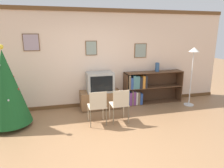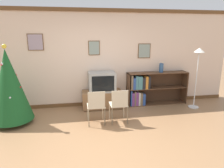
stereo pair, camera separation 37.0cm
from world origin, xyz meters
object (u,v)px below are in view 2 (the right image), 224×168
at_px(standing_lamp, 198,62).
at_px(vase, 161,68).
at_px(tv_console, 102,99).
at_px(television, 102,82).
at_px(folding_chair_right, 119,104).
at_px(bookshelf, 146,89).
at_px(folding_chair_left, 96,105).
at_px(christmas_tree, 9,86).

bearing_deg(standing_lamp, vase, 148.39).
bearing_deg(tv_console, vase, 3.28).
bearing_deg(tv_console, television, -90.00).
relative_size(folding_chair_right, bookshelf, 0.46).
bearing_deg(bookshelf, vase, 2.49).
bearing_deg(folding_chair_left, standing_lamp, 12.58).
xyz_separation_m(folding_chair_left, standing_lamp, (2.84, 0.63, 0.81)).
distance_m(bookshelf, standing_lamp, 1.57).
distance_m(folding_chair_left, bookshelf, 1.94).
relative_size(tv_console, vase, 4.16).
height_order(folding_chair_right, bookshelf, bookshelf).
height_order(bookshelf, vase, vase).
distance_m(tv_console, folding_chair_left, 1.09).
bearing_deg(folding_chair_left, television, 75.72).
distance_m(folding_chair_right, standing_lamp, 2.53).
xyz_separation_m(bookshelf, vase, (0.43, 0.02, 0.61)).
bearing_deg(christmas_tree, tv_console, 15.93).
height_order(tv_console, television, television).
bearing_deg(vase, television, -176.64).
relative_size(folding_chair_left, vase, 3.12).
distance_m(television, folding_chair_left, 1.11).
height_order(television, standing_lamp, standing_lamp).
bearing_deg(folding_chair_left, bookshelf, 35.29).
bearing_deg(television, standing_lamp, -8.91).
xyz_separation_m(christmas_tree, television, (2.17, 0.62, -0.15)).
height_order(folding_chair_left, bookshelf, bookshelf).
distance_m(christmas_tree, tv_console, 2.35).
distance_m(christmas_tree, bookshelf, 3.59).
height_order(folding_chair_left, folding_chair_right, same).
bearing_deg(folding_chair_left, christmas_tree, 167.65).
relative_size(christmas_tree, vase, 6.96).
height_order(television, bookshelf, television).
relative_size(television, folding_chair_left, 0.88).
bearing_deg(folding_chair_right, christmas_tree, 170.26).
xyz_separation_m(bookshelf, standing_lamp, (1.25, -0.49, 0.82)).
bearing_deg(folding_chair_left, folding_chair_right, 0.00).
bearing_deg(folding_chair_right, bookshelf, 46.72).
relative_size(folding_chair_left, standing_lamp, 0.49).
relative_size(bookshelf, standing_lamp, 1.06).
distance_m(television, vase, 1.78).
bearing_deg(folding_chair_left, tv_console, 75.75).
xyz_separation_m(folding_chair_right, standing_lamp, (2.31, 0.63, 0.81)).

